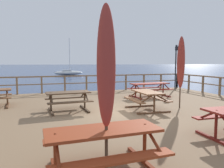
# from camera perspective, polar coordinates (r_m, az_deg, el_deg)

# --- Properties ---
(ground_plane) EXTENTS (600.00, 600.00, 0.00)m
(ground_plane) POSITION_cam_1_polar(r_m,az_deg,el_deg) (8.78, 2.06, -11.64)
(ground_plane) COLOR navy
(wooden_deck) EXTENTS (14.50, 12.84, 0.69)m
(wooden_deck) POSITION_cam_1_polar(r_m,az_deg,el_deg) (8.68, 2.07, -9.47)
(wooden_deck) COLOR #846647
(wooden_deck) RESTS_ON ground
(railing_waterside_far) EXTENTS (14.30, 0.10, 1.09)m
(railing_waterside_far) POSITION_cam_1_polar(r_m,az_deg,el_deg) (14.46, -6.77, 0.90)
(railing_waterside_far) COLOR brown
(railing_waterside_far) RESTS_ON wooden_deck
(picnic_table_back_left) EXTENTS (2.03, 1.44, 0.78)m
(picnic_table_back_left) POSITION_cam_1_polar(r_m,az_deg,el_deg) (3.93, -2.30, -14.60)
(picnic_table_back_left) COLOR #993819
(picnic_table_back_left) RESTS_ON wooden_deck
(picnic_table_front_right) EXTENTS (1.47, 1.70, 0.78)m
(picnic_table_front_right) POSITION_cam_1_polar(r_m,az_deg,el_deg) (8.89, 9.21, -3.29)
(picnic_table_front_right) COLOR brown
(picnic_table_front_right) RESTS_ON wooden_deck
(picnic_table_mid_centre) EXTENTS (1.77, 1.48, 0.78)m
(picnic_table_mid_centre) POSITION_cam_1_polar(r_m,az_deg,el_deg) (8.78, -11.50, -3.43)
(picnic_table_mid_centre) COLOR brown
(picnic_table_mid_centre) RESTS_ON wooden_deck
(picnic_table_front_left) EXTENTS (2.28, 1.55, 0.78)m
(picnic_table_front_left) POSITION_cam_1_polar(r_m,az_deg,el_deg) (12.42, 9.93, -0.69)
(picnic_table_front_left) COLOR maroon
(picnic_table_front_left) RESTS_ON wooden_deck
(patio_umbrella_tall_front) EXTENTS (0.32, 0.32, 2.90)m
(patio_umbrella_tall_front) POSITION_cam_1_polar(r_m,az_deg,el_deg) (3.63, -1.56, 4.41)
(patio_umbrella_tall_front) COLOR #4C3828
(patio_umbrella_tall_front) RESTS_ON wooden_deck
(patio_umbrella_tall_back_right) EXTENTS (0.32, 0.32, 3.01)m
(patio_umbrella_tall_back_right) POSITION_cam_1_polar(r_m,az_deg,el_deg) (9.48, 17.73, 5.34)
(patio_umbrella_tall_back_right) COLOR #4C3828
(patio_umbrella_tall_back_right) RESTS_ON wooden_deck
(lamp_post_hooked) EXTENTS (0.40, 0.63, 3.20)m
(lamp_post_hooked) POSITION_cam_1_polar(r_m,az_deg,el_deg) (16.37, 16.57, 6.10)
(lamp_post_hooked) COLOR black
(lamp_post_hooked) RESTS_ON wooden_deck
(sailboat_distant) EXTENTS (6.00, 1.69, 7.72)m
(sailboat_distant) POSITION_cam_1_polar(r_m,az_deg,el_deg) (46.86, -11.47, 2.98)
(sailboat_distant) COLOR white
(sailboat_distant) RESTS_ON ground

